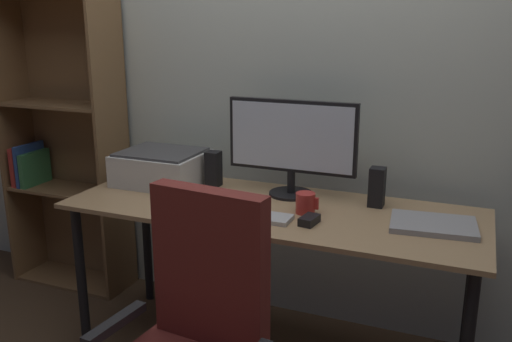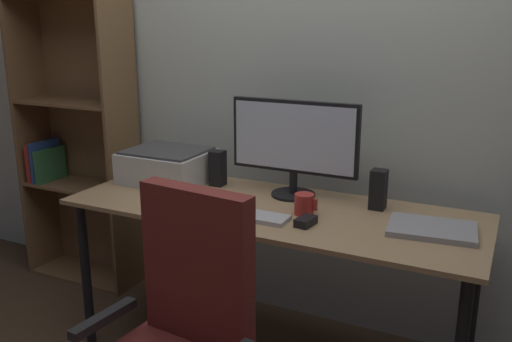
{
  "view_description": "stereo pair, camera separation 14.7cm",
  "coord_description": "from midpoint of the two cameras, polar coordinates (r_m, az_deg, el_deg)",
  "views": [
    {
      "loc": [
        0.79,
        -2.08,
        1.51
      ],
      "look_at": [
        -0.07,
        -0.01,
        0.89
      ],
      "focal_mm": 38.42,
      "sensor_mm": 36.0,
      "label": 1
    },
    {
      "loc": [
        0.92,
        -2.02,
        1.51
      ],
      "look_at": [
        -0.07,
        -0.01,
        0.89
      ],
      "focal_mm": 38.42,
      "sensor_mm": 36.0,
      "label": 2
    }
  ],
  "objects": [
    {
      "name": "bookshelf",
      "position": [
        3.34,
        -16.76,
        2.56
      ],
      "size": [
        0.7,
        0.28,
        1.63
      ],
      "color": "brown",
      "rests_on": "ground"
    },
    {
      "name": "speaker_left",
      "position": [
        2.63,
        -2.41,
        0.28
      ],
      "size": [
        0.06,
        0.07,
        0.17
      ],
      "primitive_type": "cube",
      "color": "black",
      "rests_on": "desk"
    },
    {
      "name": "laptop",
      "position": [
        2.2,
        19.71,
        -5.72
      ],
      "size": [
        0.34,
        0.26,
        0.02
      ],
      "primitive_type": "cube",
      "rotation": [
        0.0,
        0.0,
        0.1
      ],
      "color": "#99999E",
      "rests_on": "desk"
    },
    {
      "name": "monitor",
      "position": [
        2.44,
        5.7,
        3.04
      ],
      "size": [
        0.59,
        0.2,
        0.43
      ],
      "color": "black",
      "rests_on": "desk"
    },
    {
      "name": "desk",
      "position": [
        2.38,
        3.34,
        -5.63
      ],
      "size": [
        1.77,
        0.66,
        0.74
      ],
      "color": "tan",
      "rests_on": "ground"
    },
    {
      "name": "mouse",
      "position": [
        2.15,
        7.17,
        -5.25
      ],
      "size": [
        0.07,
        0.1,
        0.03
      ],
      "primitive_type": "cube",
      "rotation": [
        0.0,
        0.0,
        -0.15
      ],
      "color": "black",
      "rests_on": "desk"
    },
    {
      "name": "coffee_mug",
      "position": [
        2.26,
        6.91,
        -3.46
      ],
      "size": [
        0.1,
        0.08,
        0.09
      ],
      "color": "#B72D28",
      "rests_on": "desk"
    },
    {
      "name": "printer",
      "position": [
        2.72,
        -7.66,
        0.55
      ],
      "size": [
        0.4,
        0.34,
        0.16
      ],
      "color": "silver",
      "rests_on": "desk"
    },
    {
      "name": "speaker_right",
      "position": [
        2.37,
        14.37,
        -1.9
      ],
      "size": [
        0.06,
        0.07,
        0.17
      ],
      "primitive_type": "cube",
      "color": "black",
      "rests_on": "desk"
    },
    {
      "name": "back_wall",
      "position": [
        2.69,
        7.77,
        10.8
      ],
      "size": [
        6.4,
        0.1,
        2.6
      ],
      "primitive_type": "cube",
      "color": "beige",
      "rests_on": "ground"
    },
    {
      "name": "keyboard",
      "position": [
        2.21,
        1.66,
        -4.72
      ],
      "size": [
        0.29,
        0.11,
        0.02
      ],
      "primitive_type": "cube",
      "rotation": [
        0.0,
        0.0,
        -0.0
      ],
      "color": "#B7BABC",
      "rests_on": "desk"
    }
  ]
}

